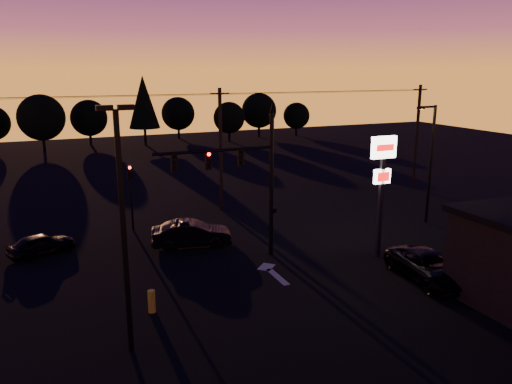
# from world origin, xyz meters

# --- Properties ---
(ground) EXTENTS (120.00, 120.00, 0.00)m
(ground) POSITION_xyz_m (0.00, 0.00, 0.00)
(ground) COLOR black
(ground) RESTS_ON ground
(lane_arrow) EXTENTS (1.20, 3.10, 0.01)m
(lane_arrow) POSITION_xyz_m (0.50, 1.67, 0.01)
(lane_arrow) COLOR beige
(lane_arrow) RESTS_ON ground
(traffic_signal_mast) EXTENTS (6.79, 0.52, 8.58)m
(traffic_signal_mast) POSITION_xyz_m (-0.10, 3.99, 4.94)
(traffic_signal_mast) COLOR black
(traffic_signal_mast) RESTS_ON ground
(secondary_signal) EXTENTS (0.30, 0.31, 4.35)m
(secondary_signal) POSITION_xyz_m (-5.00, 11.49, 2.86)
(secondary_signal) COLOR black
(secondary_signal) RESTS_ON ground
(parking_lot_light) EXTENTS (1.25, 0.30, 9.14)m
(parking_lot_light) POSITION_xyz_m (-7.50, -3.00, 5.27)
(parking_lot_light) COLOR black
(parking_lot_light) RESTS_ON ground
(pylon_sign) EXTENTS (1.50, 0.28, 6.80)m
(pylon_sign) POSITION_xyz_m (7.00, 1.50, 4.91)
(pylon_sign) COLOR black
(pylon_sign) RESTS_ON ground
(streetlight) EXTENTS (1.55, 0.35, 8.00)m
(streetlight) POSITION_xyz_m (13.91, 5.50, 4.42)
(streetlight) COLOR black
(streetlight) RESTS_ON ground
(utility_pole_1) EXTENTS (1.40, 0.26, 9.00)m
(utility_pole_1) POSITION_xyz_m (2.00, 14.00, 4.59)
(utility_pole_1) COLOR black
(utility_pole_1) RESTS_ON ground
(utility_pole_2) EXTENTS (1.40, 0.26, 9.00)m
(utility_pole_2) POSITION_xyz_m (20.00, 14.00, 4.59)
(utility_pole_2) COLOR black
(utility_pole_2) RESTS_ON ground
(power_wires) EXTENTS (36.00, 1.22, 0.07)m
(power_wires) POSITION_xyz_m (2.00, 14.00, 8.57)
(power_wires) COLOR black
(power_wires) RESTS_ON ground
(bollard) EXTENTS (0.33, 0.33, 1.00)m
(bollard) POSITION_xyz_m (-6.16, -0.27, 0.50)
(bollard) COLOR gold
(bollard) RESTS_ON ground
(tree_2) EXTENTS (5.77, 5.78, 7.26)m
(tree_2) POSITION_xyz_m (-10.00, 48.00, 4.37)
(tree_2) COLOR black
(tree_2) RESTS_ON ground
(tree_3) EXTENTS (4.95, 4.95, 6.22)m
(tree_3) POSITION_xyz_m (-4.00, 52.00, 3.75)
(tree_3) COLOR black
(tree_3) RESTS_ON ground
(tree_4) EXTENTS (4.18, 4.18, 9.50)m
(tree_4) POSITION_xyz_m (3.00, 49.00, 5.93)
(tree_4) COLOR black
(tree_4) RESTS_ON ground
(tree_5) EXTENTS (4.95, 4.95, 6.22)m
(tree_5) POSITION_xyz_m (9.00, 54.00, 3.75)
(tree_5) COLOR black
(tree_5) RESTS_ON ground
(tree_6) EXTENTS (4.54, 4.54, 5.71)m
(tree_6) POSITION_xyz_m (15.00, 48.00, 3.43)
(tree_6) COLOR black
(tree_6) RESTS_ON ground
(tree_7) EXTENTS (5.36, 5.36, 6.74)m
(tree_7) POSITION_xyz_m (21.00, 51.00, 4.06)
(tree_7) COLOR black
(tree_7) RESTS_ON ground
(tree_8) EXTENTS (4.12, 4.12, 5.19)m
(tree_8) POSITION_xyz_m (27.00, 50.00, 3.12)
(tree_8) COLOR black
(tree_8) RESTS_ON ground
(car_left) EXTENTS (3.93, 2.75, 1.24)m
(car_left) POSITION_xyz_m (-10.51, 9.09, 0.62)
(car_left) COLOR black
(car_left) RESTS_ON ground
(car_mid) EXTENTS (4.93, 2.60, 1.54)m
(car_mid) POSITION_xyz_m (-2.28, 7.11, 0.77)
(car_mid) COLOR black
(car_mid) RESTS_ON ground
(suv_parked) EXTENTS (2.76, 5.28, 1.42)m
(suv_parked) POSITION_xyz_m (7.32, -2.27, 0.71)
(suv_parked) COLOR black
(suv_parked) RESTS_ON ground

